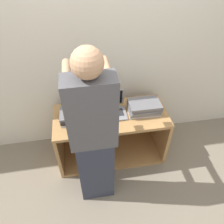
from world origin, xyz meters
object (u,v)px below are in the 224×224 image
(laptop_open, at_px, (110,109))
(laptop_stack_right, at_px, (144,107))
(person, at_px, (94,138))
(laptop_stack_left, at_px, (77,115))

(laptop_open, relative_size, laptop_stack_right, 0.95)
(person, bearing_deg, laptop_open, 66.56)
(laptop_open, xyz_separation_m, person, (-0.23, -0.53, 0.15))
(laptop_stack_right, height_order, person, person)
(laptop_stack_left, distance_m, person, 0.52)
(laptop_stack_right, bearing_deg, laptop_open, 172.79)
(laptop_stack_left, height_order, laptop_stack_right, laptop_stack_right)
(laptop_stack_right, distance_m, person, 0.79)
(laptop_stack_left, height_order, person, person)
(laptop_open, relative_size, laptop_stack_left, 0.96)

